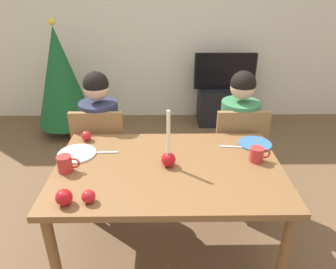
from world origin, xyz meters
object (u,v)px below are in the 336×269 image
(christmas_tree, at_px, (60,77))
(apple_near_candle, at_px, (86,136))
(tv_stand, at_px, (222,106))
(plate_left, at_px, (77,154))
(candle_centerpiece, at_px, (169,155))
(chair_left, at_px, (102,151))
(apple_by_right_mug, at_px, (88,196))
(chair_right, at_px, (237,151))
(plate_right, at_px, (255,144))
(person_left_child, at_px, (102,143))
(dining_table, at_px, (168,178))
(apple_by_left_plate, at_px, (64,197))
(mug_right, at_px, (257,154))
(mug_left, at_px, (65,164))
(person_right_child, at_px, (237,143))
(tv, at_px, (225,71))

(christmas_tree, xyz_separation_m, apple_near_candle, (0.67, -1.65, 0.06))
(tv_stand, relative_size, apple_near_candle, 8.96)
(tv_stand, xyz_separation_m, plate_left, (-1.36, -2.15, 0.52))
(tv_stand, bearing_deg, candle_centerpiece, -108.19)
(chair_left, distance_m, apple_by_right_mug, 0.99)
(chair_right, relative_size, christmas_tree, 0.65)
(chair_left, relative_size, plate_right, 3.99)
(person_left_child, distance_m, candle_centerpiece, 0.87)
(candle_centerpiece, bearing_deg, dining_table, -107.50)
(chair_left, distance_m, plate_left, 0.52)
(person_left_child, height_order, apple_by_left_plate, person_left_child)
(mug_right, bearing_deg, plate_left, 175.24)
(candle_centerpiece, xyz_separation_m, mug_right, (0.56, 0.05, -0.03))
(christmas_tree, bearing_deg, mug_left, -72.72)
(person_left_child, distance_m, mug_right, 1.26)
(person_right_child, xyz_separation_m, apple_near_candle, (-1.15, -0.29, 0.22))
(chair_right, relative_size, person_left_child, 0.77)
(chair_left, bearing_deg, tv_stand, 52.63)
(christmas_tree, bearing_deg, chair_right, -37.45)
(candle_centerpiece, relative_size, apple_by_right_mug, 5.12)
(christmas_tree, height_order, candle_centerpiece, christmas_tree)
(tv_stand, xyz_separation_m, apple_near_candle, (-1.33, -1.95, 0.55))
(chair_left, bearing_deg, chair_right, 0.00)
(chair_right, bearing_deg, candle_centerpiece, -133.62)
(person_left_child, height_order, candle_centerpiece, person_left_child)
(dining_table, relative_size, tv, 1.77)
(tv_stand, bearing_deg, apple_near_candle, -124.41)
(chair_left, distance_m, apple_by_left_plate, 1.00)
(chair_left, height_order, person_right_child, person_right_child)
(tv_stand, relative_size, apple_by_right_mug, 8.87)
(chair_right, distance_m, mug_right, 0.62)
(candle_centerpiece, xyz_separation_m, plate_left, (-0.60, 0.15, -0.07))
(dining_table, relative_size, chair_right, 1.56)
(chair_right, distance_m, plate_left, 1.28)
(mug_left, relative_size, mug_right, 1.04)
(plate_left, distance_m, apple_by_left_plate, 0.51)
(person_right_child, xyz_separation_m, plate_right, (0.03, -0.36, 0.19))
(dining_table, height_order, mug_left, mug_left)
(dining_table, xyz_separation_m, christmas_tree, (-1.25, 2.01, 0.06))
(plate_left, bearing_deg, candle_centerpiece, -13.66)
(christmas_tree, relative_size, apple_by_right_mug, 19.33)
(candle_centerpiece, height_order, mug_right, candle_centerpiece)
(christmas_tree, bearing_deg, apple_by_left_plate, -73.14)
(plate_right, bearing_deg, christmas_tree, 137.07)
(dining_table, height_order, apple_by_left_plate, apple_by_left_plate)
(christmas_tree, relative_size, mug_left, 10.31)
(dining_table, relative_size, plate_right, 6.21)
(dining_table, relative_size, mug_left, 10.35)
(plate_right, distance_m, apple_by_left_plate, 1.31)
(plate_left, distance_m, mug_left, 0.21)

